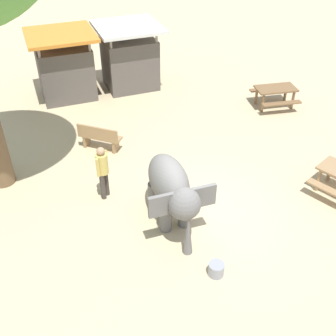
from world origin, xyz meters
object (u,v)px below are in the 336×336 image
(picnic_table_near, at_px, (275,92))
(market_stall_orange, at_px, (65,69))
(market_stall_white, at_px, (130,60))
(feed_bucket, at_px, (216,269))
(person_handler, at_px, (103,169))
(elephant, at_px, (172,188))
(wooden_bench, at_px, (99,137))

(picnic_table_near, xyz_separation_m, market_stall_orange, (-7.18, 3.75, 0.55))
(market_stall_white, height_order, feed_bucket, market_stall_white)
(person_handler, height_order, market_stall_white, market_stall_white)
(market_stall_orange, bearing_deg, elephant, -81.52)
(picnic_table_near, bearing_deg, feed_bucket, 58.25)
(wooden_bench, bearing_deg, person_handler, -59.66)
(market_stall_white, relative_size, feed_bucket, 7.00)
(elephant, height_order, market_stall_white, market_stall_white)
(wooden_bench, bearing_deg, market_stall_white, 101.99)
(wooden_bench, height_order, feed_bucket, wooden_bench)
(feed_bucket, bearing_deg, person_handler, 115.17)
(picnic_table_near, bearing_deg, wooden_bench, 13.92)
(elephant, height_order, person_handler, elephant)
(person_handler, distance_m, wooden_bench, 2.46)
(elephant, bearing_deg, person_handler, -136.97)
(picnic_table_near, height_order, market_stall_orange, market_stall_orange)
(wooden_bench, xyz_separation_m, feed_bucket, (1.25, -5.93, -0.31))
(person_handler, height_order, market_stall_orange, market_stall_orange)
(feed_bucket, bearing_deg, picnic_table_near, 48.98)
(person_handler, height_order, feed_bucket, person_handler)
(picnic_table_near, bearing_deg, person_handler, 31.15)
(elephant, relative_size, market_stall_white, 0.96)
(person_handler, xyz_separation_m, feed_bucket, (1.67, -3.55, -0.79))
(market_stall_orange, bearing_deg, person_handler, -91.17)
(elephant, xyz_separation_m, wooden_bench, (-0.95, 3.95, -0.61))
(elephant, distance_m, person_handler, 2.09)
(elephant, distance_m, market_stall_orange, 8.35)
(picnic_table_near, relative_size, feed_bucket, 4.77)
(market_stall_orange, height_order, market_stall_white, same)
(market_stall_orange, bearing_deg, picnic_table_near, -27.56)
(market_stall_white, bearing_deg, person_handler, -112.25)
(wooden_bench, bearing_deg, elephant, -36.18)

